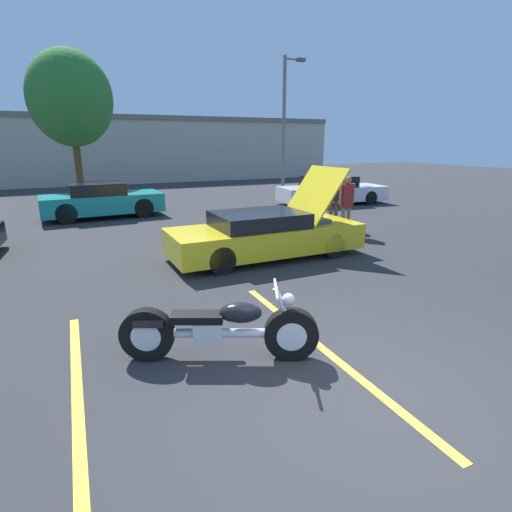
# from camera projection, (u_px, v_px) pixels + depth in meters

# --- Properties ---
(ground_plane) EXTENTS (80.00, 80.00, 0.00)m
(ground_plane) POSITION_uv_depth(u_px,v_px,m) (368.00, 403.00, 4.29)
(ground_plane) COLOR #2D2D30
(parking_stripe_foreground) EXTENTS (0.12, 4.65, 0.01)m
(parking_stripe_foreground) POSITION_uv_depth(u_px,v_px,m) (78.00, 405.00, 4.26)
(parking_stripe_foreground) COLOR yellow
(parking_stripe_foreground) RESTS_ON ground
(parking_stripe_middle) EXTENTS (0.12, 4.65, 0.01)m
(parking_stripe_middle) POSITION_uv_depth(u_px,v_px,m) (320.00, 346.00, 5.49)
(parking_stripe_middle) COLOR yellow
(parking_stripe_middle) RESTS_ON ground
(far_building) EXTENTS (32.00, 4.20, 4.40)m
(far_building) POSITION_uv_depth(u_px,v_px,m) (110.00, 148.00, 27.14)
(far_building) COLOR #B2AD9E
(far_building) RESTS_ON ground
(light_pole) EXTENTS (1.21, 0.28, 6.84)m
(light_pole) POSITION_uv_depth(u_px,v_px,m) (285.00, 120.00, 20.62)
(light_pole) COLOR slate
(light_pole) RESTS_ON ground
(tree_background) EXTENTS (3.69, 3.69, 6.73)m
(tree_background) POSITION_uv_depth(u_px,v_px,m) (70.00, 99.00, 18.06)
(tree_background) COLOR brown
(tree_background) RESTS_ON ground
(motorcycle) EXTENTS (2.37, 1.22, 0.98)m
(motorcycle) POSITION_uv_depth(u_px,v_px,m) (219.00, 329.00, 5.06)
(motorcycle) COLOR black
(motorcycle) RESTS_ON ground
(show_car_hood_open) EXTENTS (4.67, 1.82, 2.11)m
(show_car_hood_open) POSITION_uv_depth(u_px,v_px,m) (267.00, 234.00, 9.61)
(show_car_hood_open) COLOR yellow
(show_car_hood_open) RESTS_ON ground
(parked_car_right_row) EXTENTS (4.95, 2.22, 1.25)m
(parked_car_right_row) POSITION_uv_depth(u_px,v_px,m) (331.00, 191.00, 17.92)
(parked_car_right_row) COLOR silver
(parked_car_right_row) RESTS_ON ground
(parked_car_mid_row) EXTENTS (4.30, 2.00, 1.28)m
(parked_car_mid_row) POSITION_uv_depth(u_px,v_px,m) (102.00, 201.00, 14.70)
(parked_car_mid_row) COLOR teal
(parked_car_mid_row) RESTS_ON ground
(spectator_near_motorcycle) EXTENTS (0.52, 0.24, 1.83)m
(spectator_near_motorcycle) POSITION_uv_depth(u_px,v_px,m) (334.00, 194.00, 12.76)
(spectator_near_motorcycle) COLOR brown
(spectator_near_motorcycle) RESTS_ON ground
(spectator_by_show_car) EXTENTS (0.52, 0.23, 1.75)m
(spectator_by_show_car) POSITION_uv_depth(u_px,v_px,m) (347.00, 200.00, 11.80)
(spectator_by_show_car) COLOR gray
(spectator_by_show_car) RESTS_ON ground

